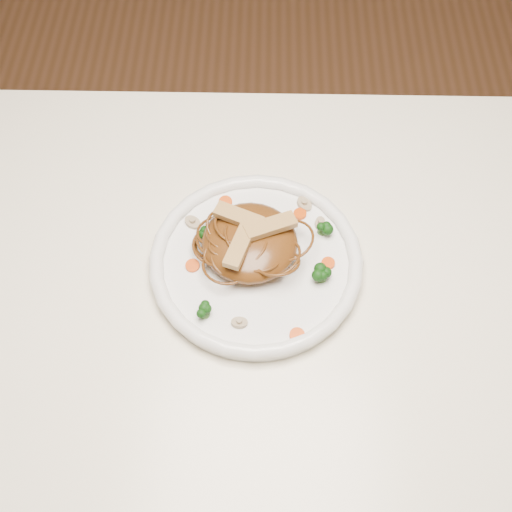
{
  "coord_description": "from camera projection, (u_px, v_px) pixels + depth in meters",
  "views": [
    {
      "loc": [
        -0.01,
        -0.42,
        1.54
      ],
      "look_at": [
        -0.02,
        0.06,
        0.78
      ],
      "focal_mm": 46.12,
      "sensor_mm": 36.0,
      "label": 1
    }
  ],
  "objects": [
    {
      "name": "mushroom_2",
      "position": [
        193.0,
        222.0,
        0.94
      ],
      "size": [
        0.04,
        0.04,
        0.01
      ],
      "primitive_type": "cylinder",
      "rotation": [
        0.0,
        0.0,
        -0.62
      ],
      "color": "#C4B193",
      "rests_on": "plate"
    },
    {
      "name": "broccoli_0",
      "position": [
        323.0,
        227.0,
        0.92
      ],
      "size": [
        0.03,
        0.03,
        0.03
      ],
      "primitive_type": null,
      "rotation": [
        0.0,
        0.0,
        0.18
      ],
      "color": "#11400D",
      "rests_on": "plate"
    },
    {
      "name": "broccoli_3",
      "position": [
        322.0,
        273.0,
        0.88
      ],
      "size": [
        0.03,
        0.03,
        0.03
      ],
      "primitive_type": null,
      "rotation": [
        0.0,
        0.0,
        -0.01
      ],
      "color": "#11400D",
      "rests_on": "plate"
    },
    {
      "name": "plate",
      "position": [
        256.0,
        264.0,
        0.91
      ],
      "size": [
        0.3,
        0.3,
        0.02
      ],
      "primitive_type": "cylinder",
      "rotation": [
        0.0,
        0.0,
        -0.02
      ],
      "color": "white",
      "rests_on": "table"
    },
    {
      "name": "mushroom_0",
      "position": [
        239.0,
        323.0,
        0.85
      ],
      "size": [
        0.02,
        0.02,
        0.01
      ],
      "primitive_type": "cylinder",
      "rotation": [
        0.0,
        0.0,
        0.01
      ],
      "color": "#C4B193",
      "rests_on": "plate"
    },
    {
      "name": "broccoli_2",
      "position": [
        204.0,
        310.0,
        0.85
      ],
      "size": [
        0.03,
        0.03,
        0.03
      ],
      "primitive_type": null,
      "rotation": [
        0.0,
        0.0,
        0.06
      ],
      "color": "#11400D",
      "rests_on": "plate"
    },
    {
      "name": "chicken_b",
      "position": [
        239.0,
        217.0,
        0.89
      ],
      "size": [
        0.07,
        0.05,
        0.01
      ],
      "primitive_type": "cube",
      "rotation": [
        0.0,
        0.0,
        2.73
      ],
      "color": "tan",
      "rests_on": "noodle_mound"
    },
    {
      "name": "carrot_4",
      "position": [
        297.0,
        335.0,
        0.84
      ],
      "size": [
        0.02,
        0.02,
        0.0
      ],
      "primitive_type": "cylinder",
      "rotation": [
        0.0,
        0.0,
        0.01
      ],
      "color": "#CF4C07",
      "rests_on": "plate"
    },
    {
      "name": "carrot_0",
      "position": [
        300.0,
        214.0,
        0.94
      ],
      "size": [
        0.02,
        0.02,
        0.0
      ],
      "primitive_type": "cylinder",
      "rotation": [
        0.0,
        0.0,
        0.32
      ],
      "color": "#CF4C07",
      "rests_on": "plate"
    },
    {
      "name": "chicken_c",
      "position": [
        240.0,
        246.0,
        0.86
      ],
      "size": [
        0.04,
        0.07,
        0.01
      ],
      "primitive_type": "cube",
      "rotation": [
        0.0,
        0.0,
        4.38
      ],
      "color": "tan",
      "rests_on": "noodle_mound"
    },
    {
      "name": "chicken_a",
      "position": [
        270.0,
        226.0,
        0.88
      ],
      "size": [
        0.07,
        0.05,
        0.01
      ],
      "primitive_type": "cube",
      "rotation": [
        0.0,
        0.0,
        0.41
      ],
      "color": "tan",
      "rests_on": "noodle_mound"
    },
    {
      "name": "noodle_mound",
      "position": [
        250.0,
        242.0,
        0.9
      ],
      "size": [
        0.16,
        0.16,
        0.04
      ],
      "primitive_type": "ellipsoid",
      "rotation": [
        0.0,
        0.0,
        0.28
      ],
      "color": "#5D2D11",
      "rests_on": "plate"
    },
    {
      "name": "carrot_2",
      "position": [
        328.0,
        263.0,
        0.9
      ],
      "size": [
        0.02,
        0.02,
        0.0
      ],
      "primitive_type": "cylinder",
      "rotation": [
        0.0,
        0.0,
        -0.01
      ],
      "color": "#CF4C07",
      "rests_on": "plate"
    },
    {
      "name": "broccoli_1",
      "position": [
        208.0,
        232.0,
        0.91
      ],
      "size": [
        0.03,
        0.03,
        0.03
      ],
      "primitive_type": null,
      "rotation": [
        0.0,
        0.0,
        0.37
      ],
      "color": "#11400D",
      "rests_on": "plate"
    },
    {
      "name": "table",
      "position": [
        268.0,
        336.0,
        0.97
      ],
      "size": [
        1.2,
        0.8,
        0.75
      ],
      "color": "white",
      "rests_on": "ground"
    },
    {
      "name": "mushroom_3",
      "position": [
        304.0,
        204.0,
        0.95
      ],
      "size": [
        0.04,
        0.04,
        0.01
      ],
      "primitive_type": "cylinder",
      "rotation": [
        0.0,
        0.0,
        2.2
      ],
      "color": "#C4B193",
      "rests_on": "plate"
    },
    {
      "name": "mushroom_1",
      "position": [
        320.0,
        224.0,
        0.94
      ],
      "size": [
        0.02,
        0.02,
        0.01
      ],
      "primitive_type": "cylinder",
      "rotation": [
        0.0,
        0.0,
        1.5
      ],
      "color": "#C4B193",
      "rests_on": "plate"
    },
    {
      "name": "ground",
      "position": [
        263.0,
        457.0,
        1.52
      ],
      "size": [
        4.0,
        4.0,
        0.0
      ],
      "primitive_type": "plane",
      "color": "brown",
      "rests_on": "ground"
    },
    {
      "name": "carrot_3",
      "position": [
        225.0,
        202.0,
        0.96
      ],
      "size": [
        0.02,
        0.02,
        0.0
      ],
      "primitive_type": "cylinder",
      "rotation": [
        0.0,
        0.0,
        -0.18
      ],
      "color": "#CF4C07",
      "rests_on": "plate"
    },
    {
      "name": "carrot_1",
      "position": [
        193.0,
        266.0,
        0.9
      ],
      "size": [
        0.02,
        0.02,
        0.0
      ],
      "primitive_type": "cylinder",
      "rotation": [
        0.0,
        0.0,
        0.01
      ],
      "color": "#CF4C07",
      "rests_on": "plate"
    }
  ]
}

